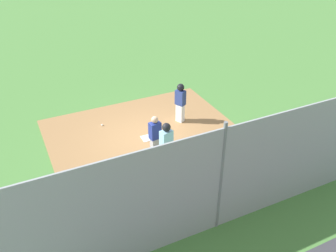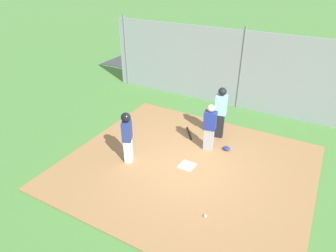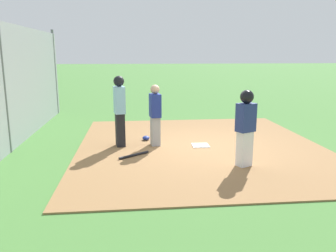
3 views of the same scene
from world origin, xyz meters
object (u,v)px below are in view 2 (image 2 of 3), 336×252
runner (127,134)px  parked_car_red (262,62)px  catcher_mask (227,148)px  baseball_bat (189,133)px  home_plate (187,166)px  umpire (221,111)px  catcher (210,127)px  baseball (205,216)px

runner → parked_car_red: size_ratio=0.39×
catcher_mask → parked_car_red: parked_car_red is taller
baseball_bat → catcher_mask: bearing=-138.2°
home_plate → catcher_mask: catcher_mask is taller
umpire → runner: size_ratio=1.11×
umpire → home_plate: bearing=-16.6°
runner → umpire: bearing=29.3°
home_plate → parked_car_red: parked_car_red is taller
catcher → baseball_bat: (0.97, -0.58, -0.81)m
catcher → catcher_mask: size_ratio=6.73×
baseball → parked_car_red: size_ratio=0.02×
catcher → catcher_mask: bearing=103.9°
baseball_bat → parked_car_red: 8.06m
baseball_bat → runner: bearing=123.2°
baseball → runner: bearing=-18.8°
parked_car_red → umpire: bearing=-91.3°
catcher → catcher_mask: (-0.56, -0.23, -0.78)m
catcher → runner: (1.91, 1.81, 0.11)m
home_plate → runner: 2.05m
runner → parked_car_red: 10.53m
runner → catcher_mask: 3.33m
baseball → catcher_mask: bearing=-80.2°
catcher → parked_car_red: 8.61m
catcher → baseball: 3.14m
parked_car_red → runner: bearing=-102.6°
umpire → parked_car_red: (0.39, -7.67, -0.40)m
umpire → parked_car_red: 7.69m
baseball_bat → catcher_mask: 1.57m
baseball_bat → parked_car_red: parked_car_red is taller
parked_car_red → catcher_mask: bearing=-87.8°
catcher_mask → runner: bearing=39.5°
runner → baseball: size_ratio=22.52×
baseball_bat → parked_car_red: (-0.59, -8.01, 0.55)m
home_plate → umpire: 2.34m
home_plate → baseball: baseball is taller
baseball → home_plate: bearing=-51.9°
catcher → umpire: 0.94m
baseball_bat → baseball: size_ratio=11.39×
baseball → parked_car_red: bearing=-82.7°
baseball_bat → parked_car_red: bearing=-39.5°
umpire → runner: umpire is taller
home_plate → parked_car_red: size_ratio=0.10×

